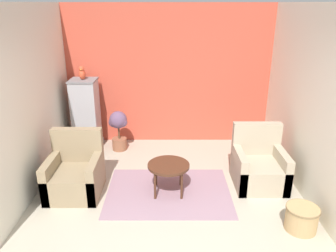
# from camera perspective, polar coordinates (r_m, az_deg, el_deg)

# --- Properties ---
(wall_back_accent) EXTENTS (4.15, 0.06, 2.75)m
(wall_back_accent) POSITION_cam_1_polar(r_m,az_deg,el_deg) (6.59, -0.03, 8.75)
(wall_back_accent) COLOR #C64C38
(wall_back_accent) RESTS_ON ground_plane
(wall_left) EXTENTS (0.06, 3.43, 2.75)m
(wall_left) POSITION_cam_1_polar(r_m,az_deg,el_deg) (5.31, -22.75, 4.15)
(wall_left) COLOR silver
(wall_left) RESTS_ON ground_plane
(wall_right) EXTENTS (0.06, 3.43, 2.75)m
(wall_right) POSITION_cam_1_polar(r_m,az_deg,el_deg) (5.31, 22.72, 4.18)
(wall_right) COLOR silver
(wall_right) RESTS_ON ground_plane
(area_rug) EXTENTS (1.88, 1.41, 0.01)m
(area_rug) POSITION_cam_1_polar(r_m,az_deg,el_deg) (5.15, -0.03, -11.38)
(area_rug) COLOR gray
(area_rug) RESTS_ON ground_plane
(coffee_table) EXTENTS (0.63, 0.63, 0.48)m
(coffee_table) POSITION_cam_1_polar(r_m,az_deg,el_deg) (4.94, -0.03, -7.20)
(coffee_table) COLOR #472819
(coffee_table) RESTS_ON ground_plane
(armchair_left) EXTENTS (0.78, 0.80, 0.93)m
(armchair_left) POSITION_cam_1_polar(r_m,az_deg,el_deg) (5.22, -15.94, -8.18)
(armchair_left) COLOR #8E7A5B
(armchair_left) RESTS_ON ground_plane
(armchair_right) EXTENTS (0.78, 0.80, 0.93)m
(armchair_right) POSITION_cam_1_polar(r_m,az_deg,el_deg) (5.44, 15.42, -6.89)
(armchair_right) COLOR tan
(armchair_right) RESTS_ON ground_plane
(birdcage) EXTENTS (0.52, 0.52, 1.39)m
(birdcage) POSITION_cam_1_polar(r_m,az_deg,el_deg) (6.58, -14.17, 1.87)
(birdcage) COLOR slate
(birdcage) RESTS_ON ground_plane
(parrot) EXTENTS (0.12, 0.22, 0.26)m
(parrot) POSITION_cam_1_polar(r_m,az_deg,el_deg) (6.38, -14.82, 8.88)
(parrot) COLOR #D14C2D
(parrot) RESTS_ON birdcage
(potted_plant) EXTENTS (0.37, 0.34, 0.79)m
(potted_plant) POSITION_cam_1_polar(r_m,az_deg,el_deg) (6.42, -8.72, -0.14)
(potted_plant) COLOR brown
(potted_plant) RESTS_ON ground_plane
(wicker_basket) EXTENTS (0.42, 0.42, 0.32)m
(wicker_basket) POSITION_cam_1_polar(r_m,az_deg,el_deg) (4.65, 22.15, -14.55)
(wicker_basket) COLOR tan
(wicker_basket) RESTS_ON ground_plane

